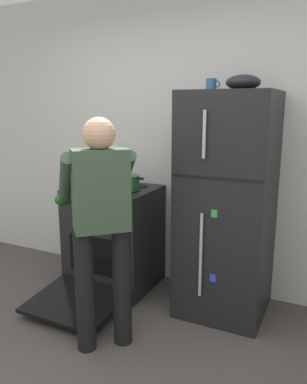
% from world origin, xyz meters
% --- Properties ---
extents(kitchen_wall_back, '(6.00, 0.10, 2.70)m').
position_xyz_m(kitchen_wall_back, '(0.00, 1.95, 1.35)').
color(kitchen_wall_back, silver).
rests_on(kitchen_wall_back, ground).
extents(refrigerator, '(0.68, 0.72, 1.78)m').
position_xyz_m(refrigerator, '(0.54, 1.57, 0.89)').
color(refrigerator, black).
rests_on(refrigerator, ground).
extents(stove_range, '(0.76, 1.24, 0.94)m').
position_xyz_m(stove_range, '(-0.52, 1.55, 0.46)').
color(stove_range, black).
rests_on(stove_range, ground).
extents(person_cook, '(0.70, 0.73, 1.60)m').
position_xyz_m(person_cook, '(-0.10, 0.73, 0.96)').
color(person_cook, black).
rests_on(person_cook, ground).
extents(red_pot, '(0.34, 0.24, 0.13)m').
position_xyz_m(red_pot, '(-0.36, 1.52, 1.01)').
color(red_pot, '#236638').
rests_on(red_pot, stove_range).
extents(coffee_mug, '(0.11, 0.08, 0.10)m').
position_xyz_m(coffee_mug, '(0.36, 1.62, 1.82)').
color(coffee_mug, '#2D6093').
rests_on(coffee_mug, refrigerator).
extents(mixing_bowl, '(0.25, 0.25, 0.11)m').
position_xyz_m(mixing_bowl, '(0.62, 1.57, 1.83)').
color(mixing_bowl, black).
rests_on(mixing_bowl, refrigerator).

